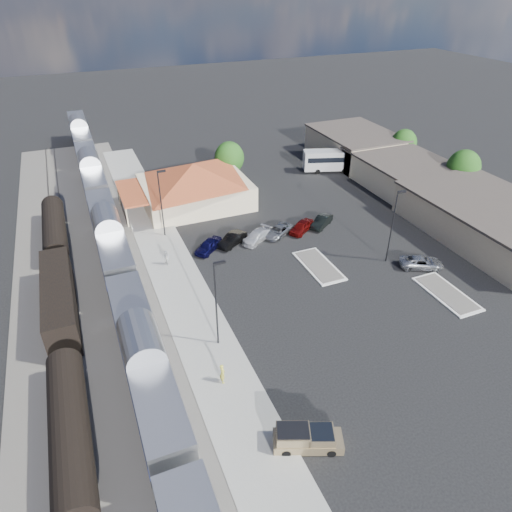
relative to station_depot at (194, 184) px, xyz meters
name	(u,v)px	position (x,y,z in m)	size (l,w,h in m)	color
ground	(296,283)	(4.56, -24.00, -3.13)	(280.00, 280.00, 0.00)	black
railbed	(91,286)	(-16.44, -16.00, -3.07)	(16.00, 100.00, 0.12)	#4C4944
platform	(176,277)	(-7.44, -18.00, -3.04)	(5.50, 92.00, 0.18)	gray
passenger_train	(111,243)	(-13.44, -12.40, -0.26)	(3.00, 104.00, 5.55)	silver
freight_cars	(60,301)	(-19.44, -20.24, -1.21)	(2.80, 46.00, 4.00)	black
station_depot	(194,184)	(0.00, 0.00, 0.00)	(18.35, 12.24, 6.20)	beige
buildings_east	(419,180)	(32.56, -9.72, -0.86)	(14.40, 51.40, 4.80)	#C6B28C
traffic_island_south	(319,266)	(8.56, -22.00, -3.03)	(3.30, 7.50, 0.21)	silver
traffic_island_north	(447,294)	(18.56, -32.00, -3.03)	(3.30, 7.50, 0.21)	silver
lamp_plat_s	(217,298)	(-6.34, -30.00, 2.21)	(1.08, 0.25, 9.00)	black
lamp_plat_n	(161,198)	(-6.34, -8.00, 2.21)	(1.08, 0.25, 9.00)	black
lamp_lot	(394,221)	(16.66, -24.00, 2.21)	(1.08, 0.25, 9.00)	black
tree_east_b	(463,168)	(38.56, -12.00, 1.09)	(4.94, 4.94, 6.96)	#382314
tree_east_c	(404,143)	(38.56, 2.00, 0.63)	(4.41, 4.41, 6.21)	#382314
tree_depot	(229,158)	(7.56, 6.00, 0.89)	(4.71, 4.71, 6.63)	#382314
pickup_truck	(308,439)	(-3.82, -42.61, -2.31)	(5.32, 3.55, 1.73)	tan
suv	(422,262)	(19.45, -26.73, -2.44)	(2.30, 4.99, 1.39)	#9FA1A7
coach_bus	(337,159)	(26.01, 3.31, -1.03)	(11.57, 5.89, 3.65)	silver
person_a	(222,373)	(-7.57, -34.61, -2.00)	(0.70, 0.46, 1.91)	gold
person_b	(166,258)	(-7.85, -15.16, -2.03)	(0.90, 0.70, 1.85)	silver
parked_car_a	(208,246)	(-2.28, -13.73, -2.40)	(1.72, 4.28, 1.46)	#0C0B3B
parked_car_b	(232,240)	(0.92, -13.43, -2.40)	(1.55, 4.44, 1.46)	black
parked_car_c	(257,236)	(4.12, -13.73, -2.45)	(1.90, 4.67, 1.36)	white
parked_car_d	(278,231)	(7.32, -13.43, -2.49)	(2.14, 4.64, 1.29)	gray
parked_car_e	(301,227)	(10.52, -13.73, -2.40)	(1.74, 4.32, 1.47)	maroon
parked_car_f	(322,222)	(13.72, -13.43, -2.42)	(1.50, 4.30, 1.42)	black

